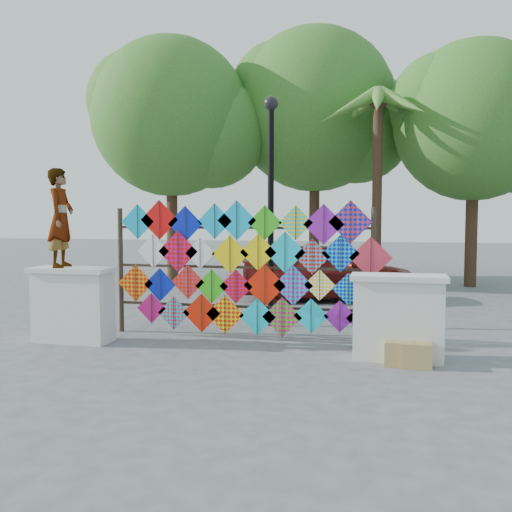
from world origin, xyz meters
name	(u,v)px	position (x,y,z in m)	size (l,w,h in m)	color
ground	(228,347)	(0.00, 0.00, 0.00)	(80.00, 80.00, 0.00)	gray
parapet_left	(73,304)	(-2.70, -0.20, 0.65)	(1.40, 0.65, 1.28)	white
parapet_right	(398,317)	(2.70, -0.20, 0.65)	(1.40, 0.65, 1.28)	white
kite_rack	(245,269)	(0.11, 0.72, 1.23)	(4.97, 0.24, 2.45)	#31261B
tree_west	(174,118)	(-4.40, 9.03, 5.38)	(5.85, 5.20, 8.01)	#462F1E
tree_mid	(318,111)	(0.11, 11.03, 5.77)	(6.30, 5.60, 8.61)	#462F1E
tree_east	(477,122)	(5.09, 9.53, 4.99)	(5.40, 4.80, 7.42)	#462F1E
palm_tree	(378,118)	(2.20, 8.00, 4.95)	(3.62, 3.62, 5.83)	#462F1E
vendor_woman	(61,218)	(-2.90, -0.20, 2.12)	(0.61, 0.40, 1.68)	#99999E
sedan	(327,271)	(1.02, 5.66, 0.75)	(1.78, 4.42, 1.51)	#5B120F
lamppost	(271,188)	(0.30, 2.00, 2.69)	(0.28, 0.28, 4.46)	black
cardboard_box_near	(399,353)	(2.71, -0.55, 0.18)	(0.40, 0.36, 0.36)	tan
cardboard_box_far	(416,354)	(2.96, -0.56, 0.18)	(0.42, 0.39, 0.35)	tan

